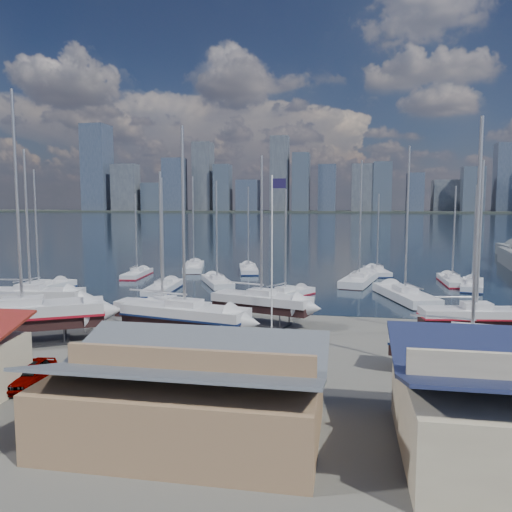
# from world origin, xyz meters

# --- Properties ---
(ground) EXTENTS (1400.00, 1400.00, 0.00)m
(ground) POSITION_xyz_m (0.00, -10.00, 0.00)
(ground) COLOR #605E59
(ground) RESTS_ON ground
(water) EXTENTS (1400.00, 600.00, 0.40)m
(water) POSITION_xyz_m (0.00, 300.00, -0.15)
(water) COLOR #1B253E
(water) RESTS_ON ground
(far_shore) EXTENTS (1400.00, 80.00, 2.20)m
(far_shore) POSITION_xyz_m (0.00, 560.00, 1.10)
(far_shore) COLOR #2D332D
(far_shore) RESTS_ON ground
(skyline) EXTENTS (639.14, 43.80, 107.69)m
(skyline) POSITION_xyz_m (-7.83, 553.76, 39.09)
(skyline) COLOR #475166
(skyline) RESTS_ON far_shore
(shed_grey) EXTENTS (12.60, 8.40, 4.17)m
(shed_grey) POSITION_xyz_m (0.00, -26.00, 2.15)
(shed_grey) COLOR #8C6B4C
(shed_grey) RESTS_ON ground
(sailboat_cradle_0) EXTENTS (9.89, 3.88, 15.60)m
(sailboat_cradle_0) POSITION_xyz_m (-21.88, -5.75, 2.05)
(sailboat_cradle_0) COLOR #2D2D33
(sailboat_cradle_0) RESTS_ON ground
(sailboat_cradle_1) EXTENTS (12.02, 8.65, 18.98)m
(sailboat_cradle_1) POSITION_xyz_m (-17.07, -13.74, 2.23)
(sailboat_cradle_1) COLOR #2D2D33
(sailboat_cradle_1) RESTS_ON ground
(sailboat_cradle_2) EXTENTS (8.20, 3.11, 13.28)m
(sailboat_cradle_2) POSITION_xyz_m (-7.99, -8.19, 1.94)
(sailboat_cradle_2) COLOR #2D2D33
(sailboat_cradle_2) RESTS_ON ground
(sailboat_cradle_3) EXTENTS (10.58, 5.01, 16.45)m
(sailboat_cradle_3) POSITION_xyz_m (-5.11, -11.00, 2.09)
(sailboat_cradle_3) COLOR #2D2D33
(sailboat_cradle_3) RESTS_ON ground
(sailboat_cradle_4) EXTENTS (9.35, 5.11, 14.80)m
(sailboat_cradle_4) POSITION_xyz_m (-0.22, -4.35, 2.01)
(sailboat_cradle_4) COLOR #2D2D33
(sailboat_cradle_4) RESTS_ON ground
(sailboat_cradle_5) EXTENTS (10.09, 4.48, 15.78)m
(sailboat_cradle_5) POSITION_xyz_m (14.74, -15.61, 2.06)
(sailboat_cradle_5) COLOR #2D2D33
(sailboat_cradle_5) RESTS_ON ground
(sailboat_cradle_6) EXTENTS (8.77, 3.53, 13.94)m
(sailboat_cradle_6) POSITION_xyz_m (17.14, -6.73, 1.97)
(sailboat_cradle_6) COLOR #2D2D33
(sailboat_cradle_6) RESTS_ON ground
(sailboat_moored_0) EXTENTS (4.50, 10.60, 15.36)m
(sailboat_moored_0) POSITION_xyz_m (-29.18, 6.42, 0.31)
(sailboat_moored_0) COLOR black
(sailboat_moored_0) RESTS_ON water
(sailboat_moored_1) EXTENTS (3.16, 8.67, 12.69)m
(sailboat_moored_1) POSITION_xyz_m (-22.99, 20.99, 0.31)
(sailboat_moored_1) COLOR black
(sailboat_moored_1) RESTS_ON water
(sailboat_moored_2) EXTENTS (5.32, 10.78, 15.68)m
(sailboat_moored_2) POSITION_xyz_m (-16.90, 29.24, 0.32)
(sailboat_moored_2) COLOR black
(sailboat_moored_2) RESTS_ON water
(sailboat_moored_3) EXTENTS (3.37, 9.80, 14.41)m
(sailboat_moored_3) POSITION_xyz_m (-14.74, 9.93, 0.31)
(sailboat_moored_3) COLOR black
(sailboat_moored_3) RESTS_ON water
(sailboat_moored_4) EXTENTS (6.49, 9.62, 14.22)m
(sailboat_moored_4) POSITION_xyz_m (-9.46, 15.51, 0.32)
(sailboat_moored_4) COLOR black
(sailboat_moored_4) RESTS_ON water
(sailboat_moored_5) EXTENTS (4.69, 9.64, 13.89)m
(sailboat_moored_5) POSITION_xyz_m (-7.85, 28.74, 0.31)
(sailboat_moored_5) COLOR black
(sailboat_moored_5) RESTS_ON water
(sailboat_moored_6) EXTENTS (6.52, 8.61, 12.87)m
(sailboat_moored_6) POSITION_xyz_m (0.39, 8.39, 0.31)
(sailboat_moored_6) COLOR black
(sailboat_moored_6) RESTS_ON water
(sailboat_moored_7) EXTENTS (5.61, 11.76, 17.12)m
(sailboat_moored_7) POSITION_xyz_m (8.93, 20.02, 0.32)
(sailboat_moored_7) COLOR black
(sailboat_moored_7) RESTS_ON water
(sailboat_moored_8) EXTENTS (4.01, 8.80, 12.70)m
(sailboat_moored_8) POSITION_xyz_m (11.85, 29.77, 0.31)
(sailboat_moored_8) COLOR black
(sailboat_moored_8) RESTS_ON water
(sailboat_moored_9) EXTENTS (6.49, 12.14, 17.65)m
(sailboat_moored_9) POSITION_xyz_m (13.63, 9.35, 0.32)
(sailboat_moored_9) COLOR black
(sailboat_moored_9) RESTS_ON water
(sailboat_moored_10) EXTENTS (4.73, 9.46, 13.62)m
(sailboat_moored_10) POSITION_xyz_m (22.92, 18.84, 0.31)
(sailboat_moored_10) COLOR black
(sailboat_moored_10) RESTS_ON water
(sailboat_moored_11) EXTENTS (2.56, 9.10, 13.59)m
(sailboat_moored_11) POSITION_xyz_m (21.18, 22.22, 0.31)
(sailboat_moored_11) COLOR black
(sailboat_moored_11) RESTS_ON water
(car_a) EXTENTS (2.31, 4.57, 1.49)m
(car_a) POSITION_xyz_m (-11.10, -21.71, 0.75)
(car_a) COLOR gray
(car_a) RESTS_ON ground
(car_b) EXTENTS (4.14, 1.89, 1.31)m
(car_b) POSITION_xyz_m (-6.06, -21.14, 0.66)
(car_b) COLOR gray
(car_b) RESTS_ON ground
(car_c) EXTENTS (2.43, 4.83, 1.31)m
(car_c) POSITION_xyz_m (2.41, -19.83, 0.65)
(car_c) COLOR gray
(car_c) RESTS_ON ground
(car_d) EXTENTS (2.53, 5.38, 1.52)m
(car_d) POSITION_xyz_m (2.95, -19.56, 0.76)
(car_d) COLOR gray
(car_d) RESTS_ON ground
(flagpole) EXTENTS (1.13, 0.12, 12.87)m
(flagpole) POSITION_xyz_m (1.42, -8.60, 7.47)
(flagpole) COLOR white
(flagpole) RESTS_ON ground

